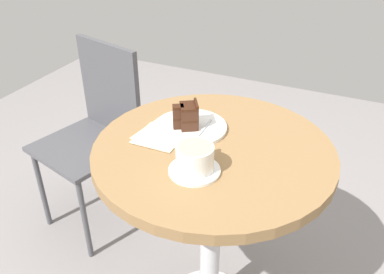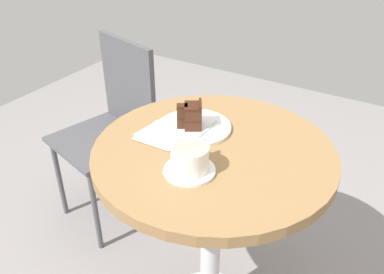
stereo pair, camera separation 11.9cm
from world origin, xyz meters
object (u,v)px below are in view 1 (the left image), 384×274
at_px(coffee_cup, 194,157).
at_px(cafe_chair, 98,124).
at_px(napkin, 162,135).
at_px(cake_plate, 190,127).
at_px(fork, 200,134).
at_px(saucer, 194,170).
at_px(cake_slice, 188,116).
at_px(teaspoon, 182,175).

bearing_deg(coffee_cup, cafe_chair, 57.13).
distance_m(coffee_cup, napkin, 0.21).
bearing_deg(cake_plate, fork, -126.72).
distance_m(saucer, coffee_cup, 0.04).
xyz_separation_m(saucer, cake_plate, (0.21, 0.11, 0.00)).
relative_size(cake_plate, napkin, 1.36).
height_order(saucer, cake_slice, cake_slice).
height_order(saucer, fork, fork).
bearing_deg(cake_slice, coffee_cup, -149.92).
distance_m(teaspoon, cake_plate, 0.26).
relative_size(teaspoon, napkin, 0.60).
distance_m(teaspoon, cake_slice, 0.26).
relative_size(cake_slice, napkin, 0.52).
distance_m(coffee_cup, cake_slice, 0.22).
xyz_separation_m(fork, cafe_chair, (0.27, 0.61, -0.25)).
height_order(napkin, cafe_chair, cafe_chair).
height_order(coffee_cup, teaspoon, coffee_cup).
relative_size(saucer, cake_plate, 0.61).
relative_size(cake_slice, fork, 0.59).
bearing_deg(napkin, teaspoon, -137.69).
distance_m(napkin, cafe_chair, 0.64).
bearing_deg(napkin, coffee_cup, -126.21).
xyz_separation_m(saucer, napkin, (0.13, 0.17, -0.00)).
xyz_separation_m(cake_plate, napkin, (-0.08, 0.06, -0.00)).
distance_m(saucer, fork, 0.18).
bearing_deg(fork, cake_slice, -115.96).
bearing_deg(cake_slice, saucer, -150.28).
xyz_separation_m(teaspoon, fork, (0.21, 0.04, 0.00)).
height_order(saucer, cake_plate, cake_plate).
xyz_separation_m(cake_slice, napkin, (-0.07, 0.06, -0.05)).
distance_m(teaspoon, napkin, 0.23).
bearing_deg(cake_slice, cake_plate, -20.36).
bearing_deg(cake_slice, cafe_chair, 66.51).
xyz_separation_m(coffee_cup, teaspoon, (-0.05, 0.01, -0.03)).
bearing_deg(saucer, fork, 18.88).
relative_size(coffee_cup, cafe_chair, 0.16).
height_order(saucer, coffee_cup, coffee_cup).
height_order(cake_plate, fork, fork).
bearing_deg(saucer, cake_slice, 29.72).
bearing_deg(cake_plate, saucer, -152.55).
distance_m(fork, cafe_chair, 0.72).
height_order(teaspoon, cake_slice, cake_slice).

